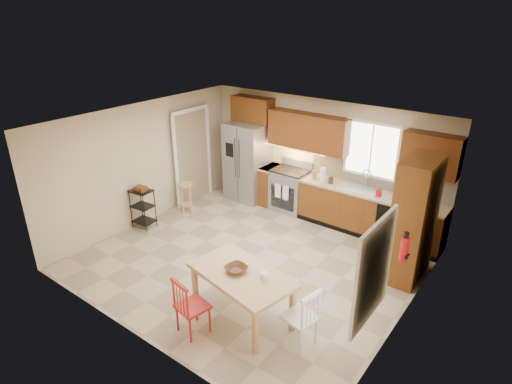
{
  "coord_description": "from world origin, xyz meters",
  "views": [
    {
      "loc": [
        4.06,
        -5.24,
        4.24
      ],
      "look_at": [
        -0.16,
        0.4,
        1.15
      ],
      "focal_mm": 30.0,
      "sensor_mm": 36.0,
      "label": 1
    }
  ],
  "objects_px": {
    "range_stove": "(290,190)",
    "utility_cart": "(143,208)",
    "table_bowl": "(236,271)",
    "chair_white": "(300,316)",
    "table_jar": "(264,277)",
    "bar_stool": "(186,198)",
    "refrigerator": "(248,162)",
    "soap_bottle": "(379,192)",
    "fire_extinguisher": "(404,249)",
    "dining_table": "(242,296)",
    "chair_red": "(193,305)",
    "pantry": "(414,220)"
  },
  "relations": [
    {
      "from": "soap_bottle",
      "to": "fire_extinguisher",
      "type": "bearing_deg",
      "value": -59.47
    },
    {
      "from": "chair_red",
      "to": "utility_cart",
      "type": "bearing_deg",
      "value": 162.78
    },
    {
      "from": "chair_red",
      "to": "pantry",
      "type": "bearing_deg",
      "value": 69.66
    },
    {
      "from": "refrigerator",
      "to": "range_stove",
      "type": "distance_m",
      "value": 1.24
    },
    {
      "from": "range_stove",
      "to": "soap_bottle",
      "type": "relative_size",
      "value": 4.82
    },
    {
      "from": "chair_red",
      "to": "chair_white",
      "type": "xyz_separation_m",
      "value": [
        1.3,
        0.7,
        0.0
      ]
    },
    {
      "from": "fire_extinguisher",
      "to": "dining_table",
      "type": "relative_size",
      "value": 0.24
    },
    {
      "from": "dining_table",
      "to": "chair_white",
      "type": "distance_m",
      "value": 0.95
    },
    {
      "from": "range_stove",
      "to": "chair_white",
      "type": "distance_m",
      "value": 4.17
    },
    {
      "from": "soap_bottle",
      "to": "chair_white",
      "type": "xyz_separation_m",
      "value": [
        0.33,
        -3.35,
        -0.55
      ]
    },
    {
      "from": "range_stove",
      "to": "chair_red",
      "type": "height_order",
      "value": "range_stove"
    },
    {
      "from": "range_stove",
      "to": "table_jar",
      "type": "relative_size",
      "value": 7.26
    },
    {
      "from": "refrigerator",
      "to": "table_jar",
      "type": "bearing_deg",
      "value": -49.09
    },
    {
      "from": "soap_bottle",
      "to": "bar_stool",
      "type": "xyz_separation_m",
      "value": [
        -3.77,
        -1.43,
        -0.65
      ]
    },
    {
      "from": "chair_white",
      "to": "table_jar",
      "type": "relative_size",
      "value": 7.06
    },
    {
      "from": "refrigerator",
      "to": "fire_extinguisher",
      "type": "height_order",
      "value": "refrigerator"
    },
    {
      "from": "fire_extinguisher",
      "to": "chair_white",
      "type": "bearing_deg",
      "value": -120.41
    },
    {
      "from": "bar_stool",
      "to": "chair_red",
      "type": "bearing_deg",
      "value": -58.56
    },
    {
      "from": "range_stove",
      "to": "dining_table",
      "type": "relative_size",
      "value": 0.6
    },
    {
      "from": "soap_bottle",
      "to": "table_jar",
      "type": "bearing_deg",
      "value": -95.03
    },
    {
      "from": "soap_bottle",
      "to": "chair_red",
      "type": "xyz_separation_m",
      "value": [
        -0.97,
        -4.05,
        -0.55
      ]
    },
    {
      "from": "refrigerator",
      "to": "utility_cart",
      "type": "bearing_deg",
      "value": -108.0
    },
    {
      "from": "soap_bottle",
      "to": "pantry",
      "type": "distance_m",
      "value": 1.31
    },
    {
      "from": "soap_bottle",
      "to": "table_bowl",
      "type": "bearing_deg",
      "value": -101.93
    },
    {
      "from": "chair_red",
      "to": "table_bowl",
      "type": "distance_m",
      "value": 0.76
    },
    {
      "from": "chair_red",
      "to": "bar_stool",
      "type": "bearing_deg",
      "value": 147.91
    },
    {
      "from": "table_jar",
      "to": "bar_stool",
      "type": "distance_m",
      "value": 3.98
    },
    {
      "from": "range_stove",
      "to": "utility_cart",
      "type": "relative_size",
      "value": 1.06
    },
    {
      "from": "refrigerator",
      "to": "range_stove",
      "type": "relative_size",
      "value": 1.98
    },
    {
      "from": "soap_bottle",
      "to": "table_bowl",
      "type": "distance_m",
      "value": 3.49
    },
    {
      "from": "range_stove",
      "to": "dining_table",
      "type": "xyz_separation_m",
      "value": [
        1.41,
        -3.49,
        -0.09
      ]
    },
    {
      "from": "chair_red",
      "to": "table_bowl",
      "type": "relative_size",
      "value": 2.9
    },
    {
      "from": "range_stove",
      "to": "table_jar",
      "type": "xyz_separation_m",
      "value": [
        1.74,
        -3.39,
        0.32
      ]
    },
    {
      "from": "refrigerator",
      "to": "table_bowl",
      "type": "distance_m",
      "value": 4.22
    },
    {
      "from": "fire_extinguisher",
      "to": "chair_white",
      "type": "height_order",
      "value": "fire_extinguisher"
    },
    {
      "from": "dining_table",
      "to": "chair_red",
      "type": "bearing_deg",
      "value": -107.25
    },
    {
      "from": "range_stove",
      "to": "table_bowl",
      "type": "distance_m",
      "value": 3.74
    },
    {
      "from": "chair_white",
      "to": "bar_stool",
      "type": "bearing_deg",
      "value": 75.92
    },
    {
      "from": "dining_table",
      "to": "chair_white",
      "type": "bearing_deg",
      "value": 14.06
    },
    {
      "from": "refrigerator",
      "to": "chair_red",
      "type": "bearing_deg",
      "value": -61.6
    },
    {
      "from": "table_bowl",
      "to": "bar_stool",
      "type": "xyz_separation_m",
      "value": [
        -3.05,
        1.97,
        -0.41
      ]
    },
    {
      "from": "pantry",
      "to": "fire_extinguisher",
      "type": "distance_m",
      "value": 1.07
    },
    {
      "from": "table_bowl",
      "to": "bar_stool",
      "type": "bearing_deg",
      "value": 147.14
    },
    {
      "from": "soap_bottle",
      "to": "table_jar",
      "type": "xyz_separation_m",
      "value": [
        -0.29,
        -3.31,
        -0.22
      ]
    },
    {
      "from": "range_stove",
      "to": "utility_cart",
      "type": "bearing_deg",
      "value": -127.71
    },
    {
      "from": "dining_table",
      "to": "table_bowl",
      "type": "distance_m",
      "value": 0.39
    },
    {
      "from": "range_stove",
      "to": "bar_stool",
      "type": "distance_m",
      "value": 2.31
    },
    {
      "from": "pantry",
      "to": "bar_stool",
      "type": "bearing_deg",
      "value": -173.58
    },
    {
      "from": "table_jar",
      "to": "table_bowl",
      "type": "bearing_deg",
      "value": -167.47
    },
    {
      "from": "chair_red",
      "to": "utility_cart",
      "type": "distance_m",
      "value": 3.41
    }
  ]
}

